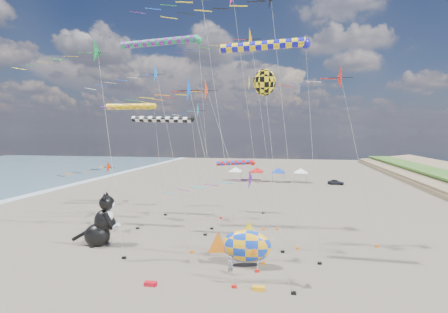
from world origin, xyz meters
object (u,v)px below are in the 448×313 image
cat_inflatable (100,219)px  child_green (252,255)px  child_blue (237,250)px  parked_car (336,182)px  person_adult (231,265)px  fish_inflatable (246,246)px

cat_inflatable → child_green: 15.82m
child_blue → cat_inflatable: bearing=138.7°
child_green → parked_car: 50.31m
cat_inflatable → person_adult: size_ratio=3.57×
person_adult → child_blue: person_adult is taller
child_blue → parked_car: parked_car is taller
person_adult → child_green: size_ratio=1.23×
child_blue → parked_car: (14.93, 47.09, 0.13)m
child_green → parked_car: bearing=100.0°
child_blue → person_adult: bearing=-128.1°
fish_inflatable → child_blue: 3.25m
person_adult → child_blue: 4.59m
child_green → child_blue: size_ratio=1.33×
person_adult → child_blue: (-0.19, 4.58, -0.30)m
person_adult → parked_car: person_adult is taller
child_green → person_adult: bearing=-87.9°
person_adult → cat_inflatable: bearing=125.4°
person_adult → child_blue: bearing=56.3°
cat_inflatable → fish_inflatable: 15.53m
cat_inflatable → fish_inflatable: size_ratio=0.96×
fish_inflatable → parked_car: 51.67m
cat_inflatable → person_adult: (14.23, -4.80, -1.96)m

